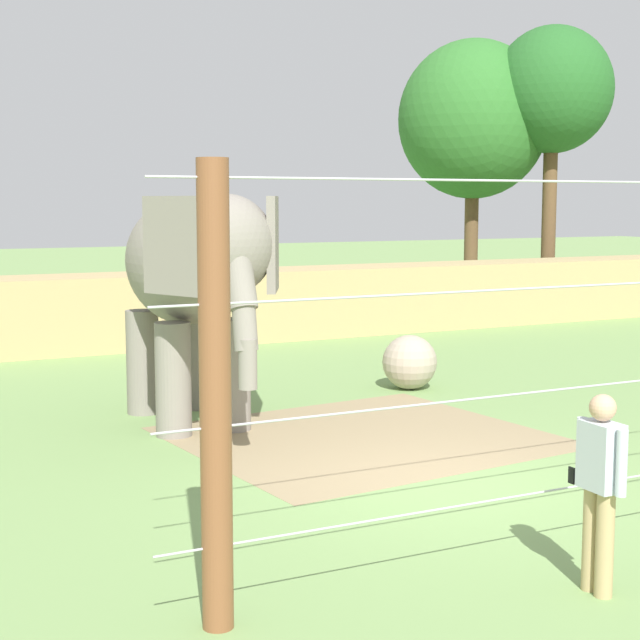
{
  "coord_description": "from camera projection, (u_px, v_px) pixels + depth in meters",
  "views": [
    {
      "loc": [
        -6.19,
        -9.15,
        3.21
      ],
      "look_at": [
        0.52,
        4.2,
        1.4
      ],
      "focal_mm": 54.97,
      "sensor_mm": 36.0,
      "label": 1
    }
  ],
  "objects": [
    {
      "name": "enrichment_ball",
      "position": [
        410.0,
        362.0,
        16.81
      ],
      "size": [
        0.94,
        0.94,
        0.94
      ],
      "primitive_type": "sphere",
      "color": "tan",
      "rests_on": "ground"
    },
    {
      "name": "zookeeper",
      "position": [
        600.0,
        484.0,
        7.97
      ],
      "size": [
        0.23,
        0.58,
        1.67
      ],
      "color": "tan",
      "rests_on": "ground"
    },
    {
      "name": "ground_plane",
      "position": [
        443.0,
        482.0,
        11.27
      ],
      "size": [
        120.0,
        120.0,
        0.0
      ],
      "primitive_type": "plane",
      "color": "#759956"
    },
    {
      "name": "embankment_wall",
      "position": [
        143.0,
        310.0,
        21.78
      ],
      "size": [
        36.0,
        1.8,
        1.62
      ],
      "primitive_type": "cube",
      "color": "tan",
      "rests_on": "ground"
    },
    {
      "name": "tree_left_of_centre",
      "position": [
        473.0,
        120.0,
        30.94
      ],
      "size": [
        4.75,
        4.75,
        8.29
      ],
      "color": "brown",
      "rests_on": "ground"
    },
    {
      "name": "cable_fence",
      "position": [
        599.0,
        362.0,
        8.87
      ],
      "size": [
        8.39,
        0.24,
        3.53
      ],
      "color": "brown",
      "rests_on": "ground"
    },
    {
      "name": "tree_behind_wall",
      "position": [
        552.0,
        92.0,
        29.91
      ],
      "size": [
        3.68,
        3.68,
        8.54
      ],
      "color": "brown",
      "rests_on": "ground"
    },
    {
      "name": "dirt_patch",
      "position": [
        361.0,
        437.0,
        13.42
      ],
      "size": [
        5.1,
        4.72,
        0.01
      ],
      "primitive_type": "cube",
      "rotation": [
        0.0,
        0.0,
        0.1
      ],
      "color": "#937F5B",
      "rests_on": "ground"
    },
    {
      "name": "elephant",
      "position": [
        192.0,
        274.0,
        13.84
      ],
      "size": [
        1.88,
        4.47,
        3.31
      ],
      "color": "gray",
      "rests_on": "ground"
    }
  ]
}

